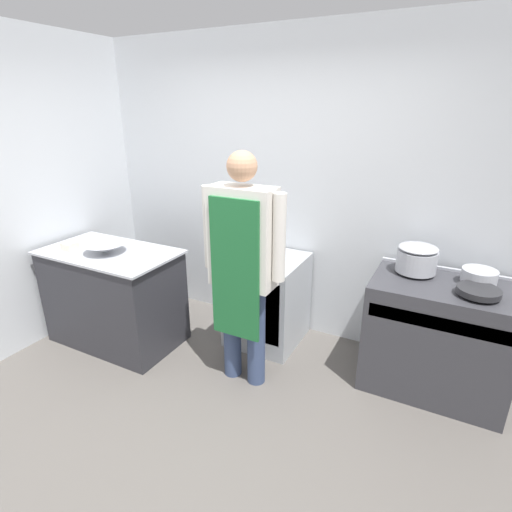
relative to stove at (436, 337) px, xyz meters
The scene contains 12 objects.
ground_plane 1.95m from the stove, 136.71° to the right, with size 14.00×14.00×0.00m, color #5B5651.
wall_back 1.70m from the stove, 164.18° to the left, with size 8.00×0.05×2.70m.
wall_left 3.47m from the stove, behind, with size 0.05×8.00×2.70m.
prep_counter 2.73m from the stove, 166.95° to the right, with size 1.20×0.69×0.88m.
stove is the anchor object (origin of this frame).
fridge_unit 1.43m from the stove, behind, with size 0.62×0.64×0.81m.
person_cook 1.57m from the stove, 156.45° to the right, with size 0.66×0.24×1.80m.
mixing_bowl 2.77m from the stove, 166.09° to the right, with size 0.36×0.36×0.08m.
plastic_tub 3.11m from the stove, 165.93° to the right, with size 0.11×0.11×0.07m.
stock_pot 0.61m from the stove, 153.67° to the left, with size 0.29×0.29×0.21m.
saute_pan 0.53m from the stove, 28.59° to the right, with size 0.28×0.28×0.04m.
sauce_pot 0.55m from the stove, 29.11° to the left, with size 0.24×0.24×0.09m.
Camera 1 is at (1.37, -1.63, 2.07)m, focal length 28.00 mm.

